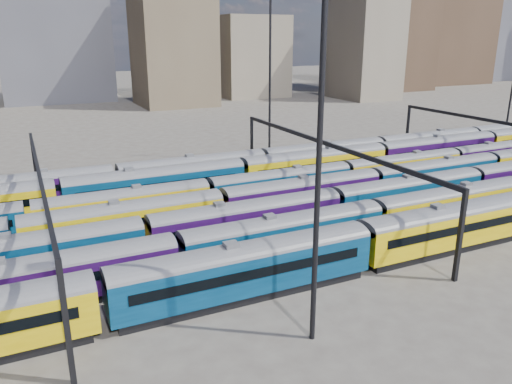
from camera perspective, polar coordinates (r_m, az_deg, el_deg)
name	(u,v)px	position (r m, az deg, el deg)	size (l,w,h in m)	color
ground	(246,221)	(54.65, -1.18, -3.39)	(500.00, 500.00, 0.00)	#45403B
rake_0	(455,221)	(50.54, 21.82, -3.09)	(107.44, 3.15, 5.30)	black
rake_1	(451,201)	(57.03, 21.37, -0.98)	(99.83, 2.93, 4.92)	black
rake_2	(21,253)	(44.93, -25.23, -6.33)	(140.57, 2.94, 4.94)	black
rake_3	(303,191)	(56.93, 5.36, 0.13)	(138.72, 2.90, 4.87)	black
rake_4	(208,191)	(57.38, -5.48, 0.13)	(113.16, 2.76, 4.64)	black
rake_5	(241,171)	(63.99, -1.67, 2.42)	(131.83, 3.21, 5.42)	black
rake_6	(263,160)	(70.67, 0.76, 3.70)	(122.49, 2.99, 5.03)	black
gantry_1	(40,184)	(48.33, -23.41, 0.81)	(0.35, 40.35, 8.03)	black
gantry_2	(326,152)	(57.32, 7.96, 4.53)	(0.35, 40.35, 8.03)	black
gantry_3	(509,131)	(77.69, 26.97, 6.19)	(0.35, 40.35, 8.03)	black
mast_2	(320,133)	(29.79, 7.32, 6.73)	(1.40, 0.50, 25.60)	black
mast_3	(270,72)	(79.39, 1.61, 13.49)	(1.40, 0.50, 25.60)	black
skyline	(388,32)	(197.45, 14.85, 17.31)	(399.22, 60.48, 50.03)	#665B4C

